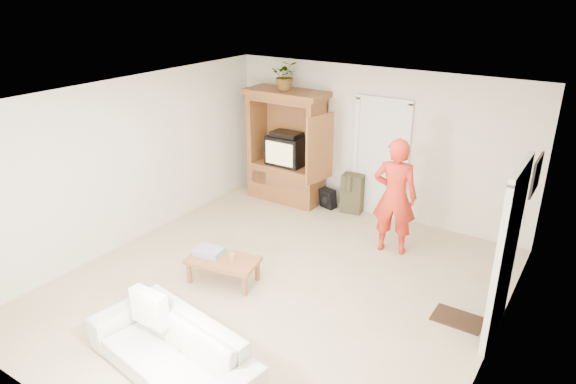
# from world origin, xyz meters

# --- Properties ---
(floor) EXTENTS (6.00, 6.00, 0.00)m
(floor) POSITION_xyz_m (0.00, 0.00, 0.00)
(floor) COLOR tan
(floor) RESTS_ON ground
(ceiling) EXTENTS (6.00, 6.00, 0.00)m
(ceiling) POSITION_xyz_m (0.00, 0.00, 2.60)
(ceiling) COLOR white
(ceiling) RESTS_ON floor
(wall_back) EXTENTS (5.50, 0.00, 5.50)m
(wall_back) POSITION_xyz_m (0.00, 3.00, 1.30)
(wall_back) COLOR silver
(wall_back) RESTS_ON floor
(wall_front) EXTENTS (5.50, 0.00, 5.50)m
(wall_front) POSITION_xyz_m (0.00, -3.00, 1.30)
(wall_front) COLOR silver
(wall_front) RESTS_ON floor
(wall_left) EXTENTS (0.00, 6.00, 6.00)m
(wall_left) POSITION_xyz_m (-2.75, 0.00, 1.30)
(wall_left) COLOR silver
(wall_left) RESTS_ON floor
(wall_right) EXTENTS (0.00, 6.00, 6.00)m
(wall_right) POSITION_xyz_m (2.75, 0.00, 1.30)
(wall_right) COLOR silver
(wall_right) RESTS_ON floor
(armoire) EXTENTS (1.82, 1.14, 2.10)m
(armoire) POSITION_xyz_m (-1.58, 2.66, 0.91)
(armoire) COLOR brown
(armoire) RESTS_ON floor
(door_back) EXTENTS (0.85, 0.05, 2.04)m
(door_back) POSITION_xyz_m (0.15, 2.97, 1.02)
(door_back) COLOR white
(door_back) RESTS_ON floor
(doorway_right) EXTENTS (0.05, 0.90, 2.04)m
(doorway_right) POSITION_xyz_m (2.73, 0.60, 1.02)
(doorway_right) COLOR black
(doorway_right) RESTS_ON floor
(framed_picture) EXTENTS (0.03, 0.60, 0.48)m
(framed_picture) POSITION_xyz_m (2.73, 1.90, 1.60)
(framed_picture) COLOR black
(framed_picture) RESTS_ON wall_right
(doormat) EXTENTS (0.60, 0.40, 0.02)m
(doormat) POSITION_xyz_m (2.30, 0.60, 0.01)
(doormat) COLOR #382316
(doormat) RESTS_ON floor
(plant) EXTENTS (0.62, 0.60, 0.52)m
(plant) POSITION_xyz_m (-1.60, 2.63, 2.36)
(plant) COLOR #4C7238
(plant) RESTS_ON armoire
(man) EXTENTS (0.74, 0.56, 1.82)m
(man) POSITION_xyz_m (0.90, 1.82, 0.91)
(man) COLOR red
(man) RESTS_ON floor
(sofa) EXTENTS (2.17, 1.12, 0.60)m
(sofa) POSITION_xyz_m (0.03, -2.01, 0.30)
(sofa) COLOR silver
(sofa) RESTS_ON floor
(coffee_table) EXTENTS (1.07, 0.72, 0.36)m
(coffee_table) POSITION_xyz_m (-0.70, -0.31, 0.32)
(coffee_table) COLOR #9C5E35
(coffee_table) RESTS_ON floor
(towel) EXTENTS (0.42, 0.34, 0.08)m
(towel) POSITION_xyz_m (-0.95, -0.31, 0.40)
(towel) COLOR #FD54C4
(towel) RESTS_ON coffee_table
(candle) EXTENTS (0.08, 0.08, 0.10)m
(candle) POSITION_xyz_m (-0.57, -0.27, 0.41)
(candle) COLOR tan
(candle) RESTS_ON coffee_table
(backpack_black) EXTENTS (0.32, 0.24, 0.36)m
(backpack_black) POSITION_xyz_m (-0.72, 2.71, 0.18)
(backpack_black) COLOR black
(backpack_black) RESTS_ON floor
(backpack_olive) EXTENTS (0.41, 0.33, 0.71)m
(backpack_olive) POSITION_xyz_m (-0.27, 2.80, 0.36)
(backpack_olive) COLOR #47442B
(backpack_olive) RESTS_ON floor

